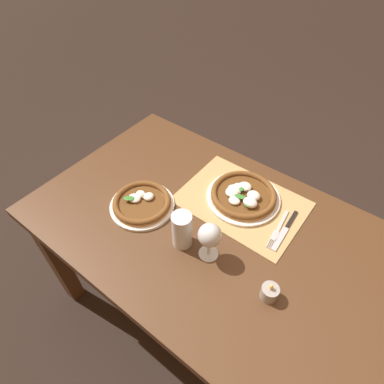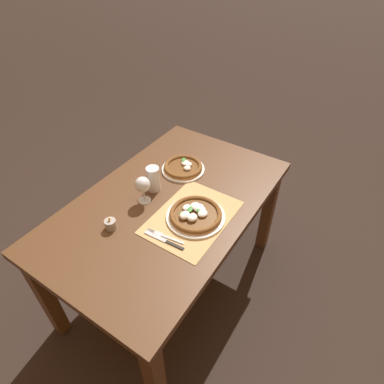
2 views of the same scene
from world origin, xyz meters
name	(u,v)px [view 1 (image 1 of 2)]	position (x,y,z in m)	size (l,w,h in m)	color
ground_plane	(205,309)	(0.00, 0.00, 0.00)	(24.00, 24.00, 0.00)	black
dining_table	(210,242)	(0.00, 0.00, 0.64)	(1.38, 0.86, 0.74)	#4C301C
paper_placemat	(242,202)	(-0.03, -0.17, 0.74)	(0.48, 0.35, 0.00)	tan
pizza_near	(243,195)	(-0.02, -0.19, 0.76)	(0.30, 0.30, 0.05)	white
pizza_far	(142,203)	(0.27, 0.09, 0.76)	(0.26, 0.26, 0.05)	white
wine_glass	(210,236)	(-0.06, 0.11, 0.85)	(0.08, 0.08, 0.16)	silver
pint_glass	(182,230)	(0.04, 0.12, 0.81)	(0.07, 0.07, 0.15)	silver
fork	(278,229)	(-0.21, -0.14, 0.75)	(0.04, 0.20, 0.00)	#B7B7BC
knife	(285,230)	(-0.23, -0.15, 0.75)	(0.03, 0.22, 0.01)	black
votive_candle	(269,293)	(-0.31, 0.12, 0.76)	(0.06, 0.06, 0.07)	gray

